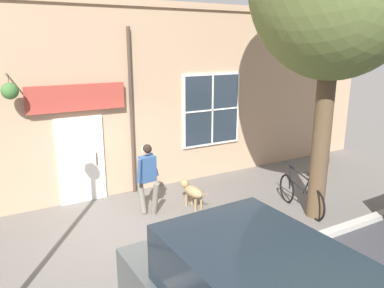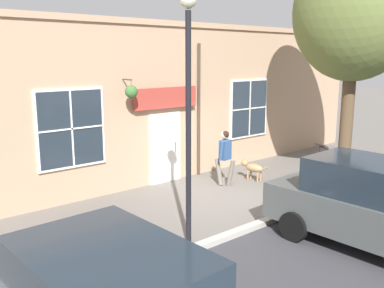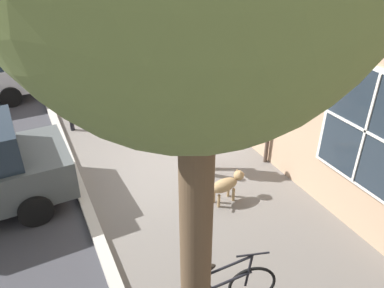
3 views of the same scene
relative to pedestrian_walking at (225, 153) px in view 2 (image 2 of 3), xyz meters
name	(u,v)px [view 2 (image 2 of 3)]	position (x,y,z in m)	size (l,w,h in m)	color
ground_plane	(226,196)	(0.73, -0.65, -0.97)	(90.00, 90.00, 0.00)	#66605B
storefront_facade	(173,102)	(-1.61, -0.66, 1.40)	(0.95, 18.00, 4.74)	tan
pedestrian_walking	(225,153)	(0.00, 0.00, 0.00)	(0.60, 0.55, 1.64)	#6B665B
dog_on_leash	(253,167)	(0.16, 1.04, -0.58)	(1.00, 0.35, 0.63)	#997A51
street_tree_by_curb	(356,15)	(1.95, 3.26, 3.92)	(3.61, 3.25, 6.97)	brown
leaning_bicycle	(331,166)	(1.53, 3.14, -0.60)	(1.72, 0.36, 1.00)	black
parked_car_mid_block	(377,206)	(4.92, -0.72, -0.09)	(4.35, 2.04, 1.75)	#474C4C
street_lamp	(188,85)	(2.37, -3.36, 2.22)	(0.32, 0.32, 4.90)	black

